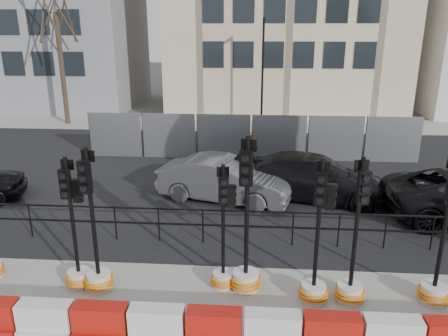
{
  "coord_description": "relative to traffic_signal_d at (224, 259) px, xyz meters",
  "views": [
    {
      "loc": [
        0.12,
        -9.37,
        5.68
      ],
      "look_at": [
        -0.76,
        3.0,
        1.57
      ],
      "focal_mm": 35.0,
      "sensor_mm": 36.0,
      "label": 1
    }
  ],
  "objects": [
    {
      "name": "ground",
      "position": [
        0.49,
        0.81,
        -0.69
      ],
      "size": [
        120.0,
        120.0,
        0.0
      ],
      "primitive_type": "plane",
      "color": "#51514C",
      "rests_on": "ground"
    },
    {
      "name": "road",
      "position": [
        0.49,
        7.81,
        -0.68
      ],
      "size": [
        40.0,
        14.0,
        0.03
      ],
      "primitive_type": "cube",
      "color": "black",
      "rests_on": "ground"
    },
    {
      "name": "sidewalk_far",
      "position": [
        0.49,
        16.81,
        -0.68
      ],
      "size": [
        40.0,
        4.0,
        0.02
      ],
      "primitive_type": "cube",
      "color": "gray",
      "rests_on": "ground"
    },
    {
      "name": "building_grey",
      "position": [
        -13.51,
        22.8,
        6.31
      ],
      "size": [
        11.0,
        9.06,
        14.0
      ],
      "color": "gray",
      "rests_on": "ground"
    },
    {
      "name": "kerb_railing",
      "position": [
        0.49,
        2.01,
        -0.01
      ],
      "size": [
        18.0,
        0.04,
        1.0
      ],
      "color": "black",
      "rests_on": "ground"
    },
    {
      "name": "heras_fencing",
      "position": [
        0.01,
        10.53,
        0.02
      ],
      "size": [
        14.33,
        1.72,
        2.0
      ],
      "color": "gray",
      "rests_on": "ground"
    },
    {
      "name": "lamp_post_far",
      "position": [
        0.99,
        15.79,
        2.53
      ],
      "size": [
        0.12,
        0.56,
        6.0
      ],
      "color": "black",
      "rests_on": "ground"
    },
    {
      "name": "tree_bare_far",
      "position": [
        -10.51,
        16.31,
        5.96
      ],
      "size": [
        2.0,
        2.0,
        9.0
      ],
      "color": "#473828",
      "rests_on": "ground"
    },
    {
      "name": "barrier_row",
      "position": [
        0.49,
        -1.99,
        -0.33
      ],
      "size": [
        14.65,
        0.5,
        0.8
      ],
      "color": "#B0110E",
      "rests_on": "ground"
    },
    {
      "name": "traffic_signal_b",
      "position": [
        -3.27,
        -0.2,
        0.04
      ],
      "size": [
        0.6,
        0.6,
        3.07
      ],
      "rotation": [
        0.0,
        0.0,
        -0.05
      ],
      "color": "silver",
      "rests_on": "ground"
    },
    {
      "name": "traffic_signal_c",
      "position": [
        -2.78,
        -0.31,
        -0.01
      ],
      "size": [
        0.65,
        0.65,
        3.31
      ],
      "rotation": [
        0.0,
        0.0,
        -0.2
      ],
      "color": "silver",
      "rests_on": "ground"
    },
    {
      "name": "traffic_signal_d",
      "position": [
        0.0,
        0.0,
        0.0
      ],
      "size": [
        0.57,
        0.57,
        2.91
      ],
      "rotation": [
        0.0,
        0.0,
        0.16
      ],
      "color": "silver",
      "rests_on": "ground"
    },
    {
      "name": "traffic_signal_e",
      "position": [
        0.49,
        -0.08,
        0.04
      ],
      "size": [
        0.7,
        0.7,
        3.55
      ],
      "rotation": [
        0.0,
        0.0,
        -0.22
      ],
      "color": "silver",
      "rests_on": "ground"
    },
    {
      "name": "traffic_signal_f",
      "position": [
        1.97,
        -0.41,
        0.07
      ],
      "size": [
        0.63,
        0.63,
        3.21
      ],
      "rotation": [
        0.0,
        0.0,
        -0.21
      ],
      "color": "silver",
      "rests_on": "ground"
    },
    {
      "name": "traffic_signal_g",
      "position": [
        2.74,
        -0.36,
        -0.02
      ],
      "size": [
        0.64,
        0.64,
        3.24
      ],
      "rotation": [
        0.0,
        0.0,
        0.21
      ],
      "color": "silver",
      "rests_on": "ground"
    },
    {
      "name": "traffic_signal_h",
      "position": [
        4.51,
        -0.27,
        -0.01
      ],
      "size": [
        0.65,
        0.65,
        3.31
      ],
      "rotation": [
        0.0,
        0.0,
        -0.23
      ],
      "color": "silver",
      "rests_on": "ground"
    },
    {
      "name": "car_b",
      "position": [
        -0.34,
        5.11,
        0.04
      ],
      "size": [
        3.8,
        5.24,
        1.47
      ],
      "primitive_type": "imported",
      "rotation": [
        0.0,
        0.0,
        1.31
      ],
      "color": "#4D4D52",
      "rests_on": "ground"
    },
    {
      "name": "car_c",
      "position": [
        2.67,
        5.53,
        0.05
      ],
      "size": [
        4.54,
        6.11,
        1.48
      ],
      "primitive_type": "imported",
      "rotation": [
        0.0,
        0.0,
        1.32
      ],
      "color": "black",
      "rests_on": "ground"
    }
  ]
}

